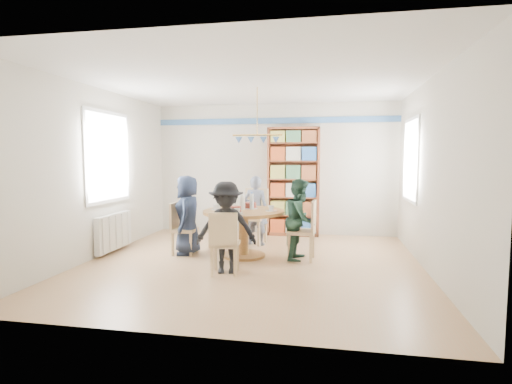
% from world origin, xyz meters
% --- Properties ---
extents(ground, '(5.00, 5.00, 0.00)m').
position_xyz_m(ground, '(0.00, 0.00, 0.00)').
color(ground, '#A68157').
extents(room_shell, '(5.00, 5.00, 5.00)m').
position_xyz_m(room_shell, '(-0.26, 0.87, 1.65)').
color(room_shell, white).
rests_on(room_shell, ground).
extents(radiator, '(0.12, 1.00, 0.60)m').
position_xyz_m(radiator, '(-2.42, 0.30, 0.35)').
color(radiator, silver).
rests_on(radiator, ground).
extents(dining_table, '(1.30, 1.30, 0.75)m').
position_xyz_m(dining_table, '(-0.21, 0.42, 0.56)').
color(dining_table, olive).
rests_on(dining_table, ground).
extents(chair_left, '(0.39, 0.39, 0.86)m').
position_xyz_m(chair_left, '(-1.26, 0.37, 0.47)').
color(chair_left, tan).
rests_on(chair_left, ground).
extents(chair_right, '(0.44, 0.44, 0.93)m').
position_xyz_m(chair_right, '(0.80, 0.37, 0.51)').
color(chair_right, tan).
rests_on(chair_right, ground).
extents(chair_far, '(0.52, 0.52, 1.01)m').
position_xyz_m(chair_far, '(-0.22, 1.47, 0.56)').
color(chair_far, tan).
rests_on(chair_far, ground).
extents(chair_near, '(0.43, 0.43, 0.87)m').
position_xyz_m(chair_near, '(-0.24, -0.64, 0.48)').
color(chair_near, tan).
rests_on(chair_near, ground).
extents(person_left, '(0.53, 0.70, 1.30)m').
position_xyz_m(person_left, '(-1.15, 0.40, 0.65)').
color(person_left, '#192137').
rests_on(person_left, ground).
extents(person_right, '(0.55, 0.67, 1.26)m').
position_xyz_m(person_right, '(0.70, 0.40, 0.63)').
color(person_right, '#1C3829').
rests_on(person_right, ground).
extents(person_far, '(0.49, 0.36, 1.26)m').
position_xyz_m(person_far, '(-0.17, 1.30, 0.63)').
color(person_far, gray).
rests_on(person_far, ground).
extents(person_near, '(0.90, 0.62, 1.27)m').
position_xyz_m(person_near, '(-0.25, -0.52, 0.63)').
color(person_near, black).
rests_on(person_near, ground).
extents(bookshelf, '(1.05, 0.31, 2.20)m').
position_xyz_m(bookshelf, '(0.42, 2.34, 1.08)').
color(bookshelf, maroon).
rests_on(bookshelf, ground).
extents(tableware, '(1.08, 1.08, 0.28)m').
position_xyz_m(tableware, '(-0.23, 0.45, 0.81)').
color(tableware, white).
rests_on(tableware, dining_table).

